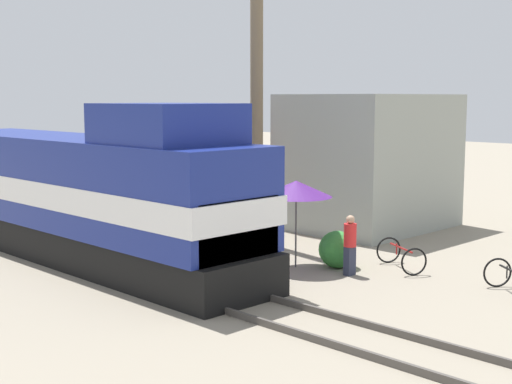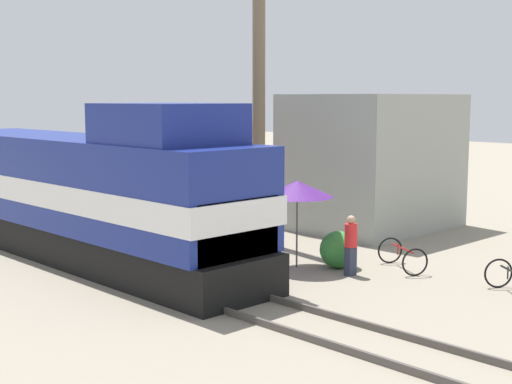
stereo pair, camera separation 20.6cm
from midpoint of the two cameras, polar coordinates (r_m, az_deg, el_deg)
ground_plane at (r=17.74m, az=-4.60°, el=-7.90°), size 120.00×120.00×0.00m
rail_near at (r=17.29m, az=-6.45°, el=-8.08°), size 0.08×36.66×0.15m
rail_far at (r=18.17m, az=-2.84°, el=-7.27°), size 0.08×36.66×0.15m
locomotive at (r=21.32m, az=-13.11°, el=-0.12°), size 2.96×14.57×4.58m
utility_pole at (r=22.97m, az=0.49°, el=9.66°), size 1.80×0.41×11.02m
vendor_umbrella at (r=19.72m, az=3.61°, el=0.26°), size 2.00×2.00×2.45m
billboard_sign at (r=25.92m, az=-1.98°, el=3.53°), size 2.38×0.12×3.86m
shrub_cluster at (r=20.06m, az=6.88°, el=-4.59°), size 1.04×1.04×1.04m
person_bystander at (r=19.18m, az=7.90°, el=-4.08°), size 0.34×0.34×1.63m
bicycle at (r=20.18m, az=11.89°, el=-5.01°), size 1.45×1.76×0.76m
building_block_distant at (r=26.27m, az=9.50°, el=2.42°), size 5.69×4.51×4.84m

